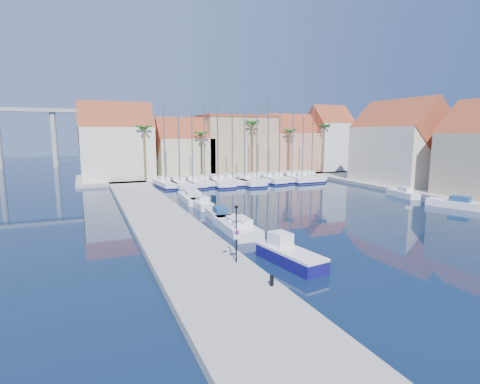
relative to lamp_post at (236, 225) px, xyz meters
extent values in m
plane|color=black|center=(7.00, 1.48, -2.91)|extent=(260.00, 260.00, 0.00)
cube|color=gray|center=(-2.00, 14.98, -2.66)|extent=(6.00, 77.00, 0.50)
cube|color=gray|center=(17.00, 49.48, -2.66)|extent=(54.00, 16.00, 0.50)
cube|color=gray|center=(39.00, 16.48, -2.66)|extent=(12.00, 60.00, 0.50)
cylinder|color=black|center=(0.00, 0.00, -0.57)|extent=(0.09, 0.09, 3.67)
cylinder|color=black|center=(-0.23, -0.01, 0.25)|extent=(0.46, 0.07, 0.05)
cylinder|color=black|center=(0.23, 0.01, 0.25)|extent=(0.46, 0.07, 0.05)
sphere|color=white|center=(-0.46, -0.02, 0.25)|extent=(0.33, 0.33, 0.33)
sphere|color=white|center=(0.46, 0.03, 0.25)|extent=(0.33, 0.33, 0.33)
cube|color=black|center=(0.00, 0.00, 1.17)|extent=(0.21, 0.12, 0.15)
cube|color=white|center=(0.00, -0.05, -0.48)|extent=(0.46, 0.05, 0.46)
cylinder|color=red|center=(0.00, -0.07, -0.44)|extent=(0.31, 0.03, 0.31)
cylinder|color=#1933A5|center=(0.00, -0.08, -0.44)|extent=(0.22, 0.02, 0.22)
cube|color=white|center=(0.00, -0.05, -0.80)|extent=(0.37, 0.04, 0.13)
cylinder|color=black|center=(0.40, -4.07, -2.12)|extent=(0.23, 0.23, 0.57)
cube|color=#140F5C|center=(3.70, -0.39, -2.50)|extent=(2.62, 5.67, 0.82)
cube|color=white|center=(3.70, -0.39, -2.00)|extent=(2.62, 5.67, 0.18)
cube|color=white|center=(3.53, 0.69, -1.50)|extent=(1.39, 1.62, 1.00)
cube|color=white|center=(3.50, 8.65, -2.51)|extent=(2.56, 7.24, 0.80)
cube|color=white|center=(3.48, 7.94, -1.81)|extent=(1.70, 2.56, 0.60)
cube|color=white|center=(3.61, 13.52, -2.51)|extent=(1.93, 5.13, 0.80)
cube|color=navy|center=(3.58, 13.02, -1.81)|extent=(1.24, 1.83, 0.60)
cube|color=white|center=(3.79, 20.14, -2.51)|extent=(1.62, 5.02, 0.80)
cube|color=white|center=(3.79, 19.64, -1.81)|extent=(1.13, 1.76, 0.60)
cube|color=white|center=(3.85, 24.58, -2.51)|extent=(2.72, 7.45, 0.80)
cube|color=white|center=(3.82, 23.84, -1.81)|extent=(1.77, 2.65, 0.60)
cube|color=white|center=(31.00, 8.79, -2.51)|extent=(3.82, 6.12, 0.80)
cube|color=navy|center=(31.21, 8.25, -1.81)|extent=(1.95, 2.37, 0.60)
cube|color=white|center=(31.00, 16.51, -2.51)|extent=(2.08, 5.06, 0.80)
cube|color=white|center=(30.95, 16.02, -1.81)|extent=(1.28, 1.83, 0.60)
cube|color=white|center=(3.23, 38.27, -2.41)|extent=(2.79, 8.44, 1.00)
cube|color=#0D0D43|center=(3.23, 38.27, -2.73)|extent=(2.86, 8.50, 0.28)
cube|color=white|center=(3.16, 39.09, -1.61)|extent=(1.70, 2.60, 0.60)
cylinder|color=slate|center=(3.26, 37.85, 3.95)|extent=(0.20, 0.20, 11.72)
cube|color=white|center=(5.31, 37.37, -2.41)|extent=(3.15, 10.56, 1.00)
cube|color=#0D0D43|center=(5.31, 37.37, -2.73)|extent=(3.21, 10.62, 0.28)
cube|color=white|center=(5.27, 38.42, -1.61)|extent=(2.03, 3.21, 0.60)
cylinder|color=slate|center=(5.33, 36.85, 3.15)|extent=(0.20, 0.20, 10.12)
cube|color=white|center=(7.50, 37.60, -2.41)|extent=(2.67, 9.07, 1.00)
cube|color=#0D0D43|center=(7.50, 37.60, -2.73)|extent=(2.73, 9.14, 0.28)
cube|color=white|center=(7.47, 38.50, -1.61)|extent=(1.74, 2.76, 0.60)
cylinder|color=slate|center=(7.52, 37.15, 3.73)|extent=(0.20, 0.20, 11.27)
cube|color=white|center=(9.67, 38.02, -2.41)|extent=(2.18, 8.06, 1.00)
cube|color=#0D0D43|center=(9.67, 38.02, -2.73)|extent=(2.24, 8.12, 0.28)
cube|color=white|center=(9.68, 38.82, -1.61)|extent=(1.49, 2.43, 0.60)
cylinder|color=slate|center=(9.67, 37.62, 4.31)|extent=(0.20, 0.20, 12.44)
cube|color=white|center=(11.72, 37.30, -2.41)|extent=(3.11, 10.78, 1.00)
cube|color=#0D0D43|center=(11.72, 37.30, -2.73)|extent=(3.17, 10.84, 0.28)
cube|color=white|center=(11.75, 38.37, -1.61)|extent=(2.05, 3.27, 0.60)
cylinder|color=slate|center=(11.70, 36.77, 4.54)|extent=(0.20, 0.20, 12.89)
cube|color=white|center=(14.49, 37.93, -2.41)|extent=(2.83, 9.95, 1.00)
cube|color=#0D0D43|center=(14.49, 37.93, -2.73)|extent=(2.89, 10.02, 0.28)
cube|color=white|center=(14.47, 38.92, -1.61)|extent=(1.88, 3.01, 0.60)
cylinder|color=slate|center=(14.51, 37.43, 3.46)|extent=(0.20, 0.20, 10.73)
cube|color=white|center=(16.24, 36.88, -2.41)|extent=(3.49, 11.82, 1.00)
cube|color=#0D0D43|center=(16.24, 36.88, -2.73)|extent=(3.55, 11.88, 0.28)
cube|color=white|center=(16.20, 38.05, -1.61)|extent=(2.26, 3.59, 0.60)
cylinder|color=slate|center=(16.26, 36.30, 3.44)|extent=(0.20, 0.20, 10.69)
cube|color=white|center=(19.03, 37.92, -2.41)|extent=(2.72, 8.23, 1.00)
cube|color=#0D0D43|center=(19.03, 37.92, -2.73)|extent=(2.78, 8.29, 0.28)
cube|color=white|center=(18.97, 38.72, -1.61)|extent=(1.65, 2.53, 0.60)
cylinder|color=slate|center=(19.06, 37.51, 4.50)|extent=(0.20, 0.20, 12.82)
cube|color=white|center=(20.83, 37.26, -2.41)|extent=(3.19, 9.75, 1.00)
cube|color=#0D0D43|center=(20.83, 37.26, -2.73)|extent=(3.26, 9.81, 0.28)
cube|color=white|center=(20.76, 38.21, -1.61)|extent=(1.95, 3.00, 0.60)
cylinder|color=slate|center=(20.86, 36.78, 4.96)|extent=(0.20, 0.20, 13.74)
cube|color=white|center=(23.48, 37.95, -2.41)|extent=(2.73, 9.64, 1.00)
cube|color=#0D0D43|center=(23.48, 37.95, -2.73)|extent=(2.79, 9.70, 0.28)
cube|color=white|center=(23.50, 38.90, -1.61)|extent=(1.81, 2.92, 0.60)
cylinder|color=slate|center=(23.47, 37.47, 4.12)|extent=(0.20, 0.20, 12.07)
cube|color=white|center=(25.61, 37.22, -2.41)|extent=(2.93, 10.64, 1.00)
cube|color=#0D0D43|center=(25.61, 37.22, -2.73)|extent=(2.99, 10.70, 0.28)
cube|color=white|center=(25.63, 38.28, -1.61)|extent=(1.98, 3.21, 0.60)
cylinder|color=slate|center=(25.60, 36.69, 5.07)|extent=(0.20, 0.20, 13.95)
cube|color=white|center=(27.92, 37.54, -2.41)|extent=(3.68, 11.21, 1.00)
cube|color=#0D0D43|center=(27.92, 37.54, -2.73)|extent=(3.74, 11.27, 0.28)
cube|color=white|center=(27.84, 38.64, -1.61)|extent=(2.25, 3.45, 0.60)
cylinder|color=slate|center=(27.96, 36.99, 3.27)|extent=(0.20, 0.20, 10.37)
cube|color=white|center=(30.29, 37.80, -2.41)|extent=(2.65, 8.26, 1.00)
cube|color=#0D0D43|center=(30.29, 37.80, -2.73)|extent=(2.72, 8.32, 0.28)
cube|color=white|center=(30.35, 38.61, -1.61)|extent=(1.64, 2.53, 0.60)
cylinder|color=slate|center=(30.27, 37.39, 4.25)|extent=(0.20, 0.20, 12.32)
cube|color=beige|center=(-3.00, 48.48, 2.09)|extent=(12.00, 9.00, 9.00)
cube|color=maroon|center=(-3.00, 48.48, 6.59)|extent=(12.30, 9.00, 9.00)
cube|color=tan|center=(9.00, 48.48, 1.09)|extent=(10.00, 8.00, 7.00)
cube|color=maroon|center=(9.00, 48.48, 4.59)|extent=(10.30, 8.00, 8.00)
cube|color=#A08762|center=(20.00, 49.48, 3.09)|extent=(14.00, 10.00, 11.00)
cube|color=maroon|center=(20.00, 49.48, 8.84)|extent=(14.20, 10.20, 0.50)
cube|color=tan|center=(32.00, 48.48, 1.59)|extent=(10.00, 8.00, 8.00)
cube|color=maroon|center=(32.00, 48.48, 5.59)|extent=(10.30, 8.00, 8.00)
cube|color=silver|center=(41.00, 47.48, 2.59)|extent=(8.00, 8.00, 10.00)
cube|color=maroon|center=(41.00, 47.48, 7.59)|extent=(8.30, 8.00, 8.00)
cube|color=beige|center=(39.00, 25.48, 2.09)|extent=(9.00, 14.00, 9.00)
cube|color=maroon|center=(39.00, 25.48, 6.59)|extent=(9.00, 14.30, 9.00)
cylinder|color=brown|center=(1.00, 43.48, 2.09)|extent=(0.36, 0.36, 9.00)
sphere|color=#1C5718|center=(1.00, 43.48, 6.44)|extent=(2.60, 2.60, 2.60)
cylinder|color=brown|center=(11.00, 43.48, 1.59)|extent=(0.36, 0.36, 8.00)
sphere|color=#1C5718|center=(11.00, 43.48, 5.44)|extent=(2.60, 2.60, 2.60)
cylinder|color=brown|center=(21.00, 43.48, 2.59)|extent=(0.36, 0.36, 10.00)
sphere|color=#1C5718|center=(21.00, 43.48, 7.44)|extent=(2.60, 2.60, 2.60)
cylinder|color=brown|center=(29.00, 43.48, 1.84)|extent=(0.36, 0.36, 8.50)
sphere|color=#1C5718|center=(29.00, 43.48, 5.94)|extent=(2.60, 2.60, 2.60)
cylinder|color=brown|center=(37.00, 43.48, 2.34)|extent=(0.36, 0.36, 9.50)
sphere|color=#1C5718|center=(37.00, 43.48, 6.94)|extent=(2.60, 2.60, 2.60)
cylinder|color=#9E9E99|center=(-15.00, 83.48, 4.09)|extent=(1.40, 1.40, 14.00)
camera|label=1|loc=(-8.53, -21.00, 5.74)|focal=28.00mm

